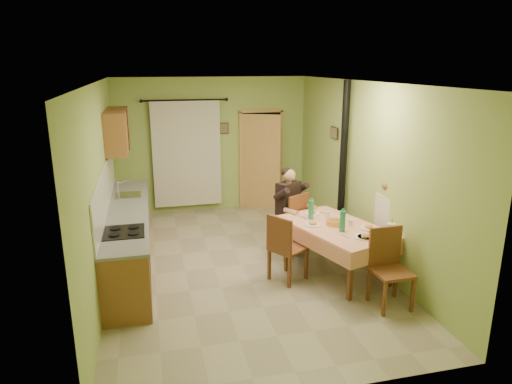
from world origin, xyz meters
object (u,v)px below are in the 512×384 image
object	(u,v)px
stove_flue	(342,185)
man_far	(290,200)
chair_near	(390,285)
man_right	(390,215)
dining_table	(336,250)
chair_right	(388,251)
chair_far	(290,234)
chair_left	(287,261)

from	to	relation	value
stove_flue	man_far	bearing A→B (deg)	-169.75
chair_near	man_right	world-z (taller)	man_right
dining_table	chair_right	size ratio (longest dim) A/B	2.05
chair_far	chair_left	xyz separation A→B (m)	(-0.37, -1.05, -0.00)
dining_table	man_far	xyz separation A→B (m)	(-0.40, 1.03, 0.50)
dining_table	chair_near	size ratio (longest dim) A/B	1.91
dining_table	stove_flue	size ratio (longest dim) A/B	0.70
chair_far	dining_table	bearing A→B (deg)	-98.36
dining_table	chair_far	bearing A→B (deg)	92.76
chair_far	man_far	xyz separation A→B (m)	(-0.01, 0.01, 0.59)
stove_flue	chair_left	bearing A→B (deg)	-137.73
stove_flue	chair_near	bearing A→B (deg)	-97.28
chair_near	chair_right	world-z (taller)	chair_near
man_far	dining_table	bearing A→B (deg)	-98.25
chair_left	man_far	bearing A→B (deg)	128.19
chair_left	stove_flue	bearing A→B (deg)	99.35
chair_left	chair_right	bearing A→B (deg)	56.58
chair_far	chair_right	distance (m)	1.63
man_right	stove_flue	distance (m)	1.28
chair_near	man_right	size ratio (longest dim) A/B	0.74
chair_right	chair_left	size ratio (longest dim) A/B	0.95
chair_right	stove_flue	world-z (taller)	stove_flue
chair_far	man_far	size ratio (longest dim) A/B	0.73
dining_table	chair_near	world-z (taller)	chair_near
chair_right	stove_flue	distance (m)	1.47
chair_left	man_right	distance (m)	1.70
chair_far	chair_left	bearing A→B (deg)	-139.06
stove_flue	chair_right	bearing A→B (deg)	-79.09
chair_right	man_right	distance (m)	0.59
man_right	man_far	bearing A→B (deg)	44.74
man_right	chair_near	bearing A→B (deg)	148.71
chair_right	man_right	size ratio (longest dim) A/B	0.69
man_right	chair_far	bearing A→B (deg)	44.92
chair_near	man_far	distance (m)	2.28
chair_far	chair_near	bearing A→B (deg)	-100.77
man_far	chair_far	bearing A→B (deg)	-90.00
chair_far	stove_flue	xyz separation A→B (m)	(0.99, 0.19, 0.73)
dining_table	chair_far	size ratio (longest dim) A/B	1.93
dining_table	man_right	distance (m)	0.97
chair_left	man_far	world-z (taller)	man_far
chair_right	chair_left	distance (m)	1.61
chair_near	chair_left	xyz separation A→B (m)	(-1.07, 1.02, -0.00)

